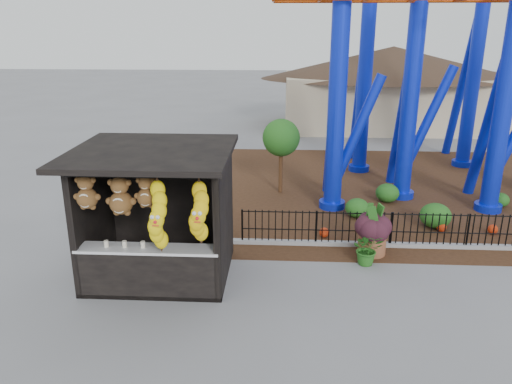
# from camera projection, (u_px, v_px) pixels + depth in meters

# --- Properties ---
(ground) EXTENTS (120.00, 120.00, 0.00)m
(ground) POSITION_uv_depth(u_px,v_px,m) (287.00, 302.00, 10.76)
(ground) COLOR slate
(ground) RESTS_ON ground
(mulch_bed) EXTENTS (18.00, 12.00, 0.02)m
(mulch_bed) POSITION_uv_depth(u_px,v_px,m) (396.00, 190.00, 18.13)
(mulch_bed) COLOR #331E11
(mulch_bed) RESTS_ON ground
(curb) EXTENTS (18.00, 0.18, 0.12)m
(curb) POSITION_uv_depth(u_px,v_px,m) (435.00, 246.00, 13.38)
(curb) COLOR gray
(curb) RESTS_ON ground
(prize_booth) EXTENTS (3.50, 3.40, 3.12)m
(prize_booth) POSITION_uv_depth(u_px,v_px,m) (156.00, 218.00, 11.28)
(prize_booth) COLOR black
(prize_booth) RESTS_ON ground
(picket_fence) EXTENTS (12.20, 0.06, 1.00)m
(picket_fence) POSITION_uv_depth(u_px,v_px,m) (472.00, 232.00, 13.19)
(picket_fence) COLOR black
(picket_fence) RESTS_ON ground
(roller_coaster) EXTENTS (11.00, 6.37, 10.82)m
(roller_coaster) POSITION_uv_depth(u_px,v_px,m) (447.00, 1.00, 16.25)
(roller_coaster) COLOR #0B21CB
(roller_coaster) RESTS_ON ground
(terracotta_planter) EXTENTS (0.91, 0.91, 0.65)m
(terracotta_planter) POSITION_uv_depth(u_px,v_px,m) (372.00, 243.00, 12.95)
(terracotta_planter) COLOR brown
(terracotta_planter) RESTS_ON ground
(planter_foliage) EXTENTS (0.70, 0.70, 0.64)m
(planter_foliage) POSITION_uv_depth(u_px,v_px,m) (374.00, 220.00, 12.75)
(planter_foliage) COLOR black
(planter_foliage) RESTS_ON terracotta_planter
(potted_plant) EXTENTS (0.79, 0.69, 0.83)m
(potted_plant) POSITION_uv_depth(u_px,v_px,m) (367.00, 249.00, 12.37)
(potted_plant) COLOR #235418
(potted_plant) RESTS_ON ground
(landscaping) EXTENTS (7.59, 3.65, 0.73)m
(landscaping) POSITION_uv_depth(u_px,v_px,m) (421.00, 207.00, 15.49)
(landscaping) COLOR #1E5117
(landscaping) RESTS_ON mulch_bed
(pavilion) EXTENTS (15.00, 15.00, 4.80)m
(pavilion) POSITION_uv_depth(u_px,v_px,m) (392.00, 74.00, 28.43)
(pavilion) COLOR #BFAD8C
(pavilion) RESTS_ON ground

